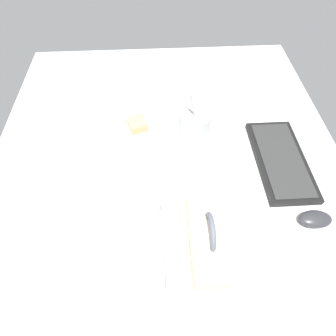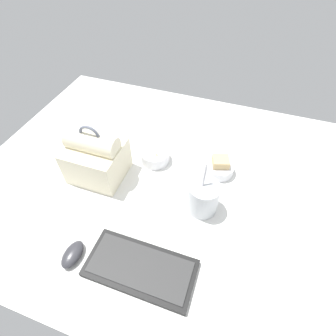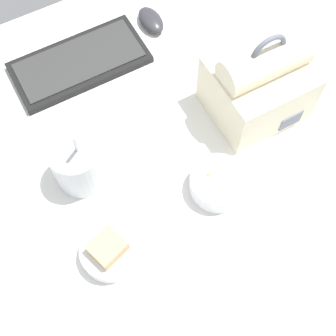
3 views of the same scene
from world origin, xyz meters
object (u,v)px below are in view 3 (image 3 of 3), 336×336
at_px(bento_bowl_sandwich, 109,252).
at_px(bento_bowl_snacks, 217,183).
at_px(keyboard, 80,62).
at_px(computer_mouse, 151,20).
at_px(lunch_bag, 259,84).
at_px(soup_cup, 78,163).

bearing_deg(bento_bowl_sandwich, bento_bowl_snacks, 5.25).
relative_size(keyboard, bento_bowl_snacks, 2.76).
bearing_deg(computer_mouse, bento_bowl_sandwich, -125.50).
bearing_deg(lunch_bag, computer_mouse, 105.29).
xyz_separation_m(soup_cup, bento_bowl_sandwich, (-0.02, -0.18, -0.03)).
height_order(bento_bowl_sandwich, computer_mouse, bento_bowl_sandwich).
relative_size(soup_cup, bento_bowl_snacks, 1.70).
height_order(lunch_bag, bento_bowl_snacks, lunch_bag).
xyz_separation_m(keyboard, bento_bowl_snacks, (0.11, -0.41, 0.02)).
distance_m(bento_bowl_sandwich, computer_mouse, 0.57).
relative_size(lunch_bag, computer_mouse, 2.56).
xyz_separation_m(bento_bowl_sandwich, computer_mouse, (0.33, 0.47, -0.01)).
bearing_deg(soup_cup, bento_bowl_snacks, -34.30).
bearing_deg(bento_bowl_sandwich, keyboard, 73.13).
bearing_deg(computer_mouse, keyboard, -171.65).
distance_m(bento_bowl_sandwich, bento_bowl_snacks, 0.25).
relative_size(soup_cup, computer_mouse, 2.16).
bearing_deg(soup_cup, computer_mouse, 42.97).
bearing_deg(bento_bowl_sandwich, computer_mouse, 54.50).
distance_m(keyboard, bento_bowl_sandwich, 0.46).
relative_size(lunch_bag, soup_cup, 1.19).
distance_m(lunch_bag, soup_cup, 0.40).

